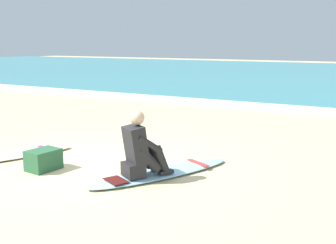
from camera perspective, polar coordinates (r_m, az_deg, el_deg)
ground_plane at (r=6.84m, az=-9.66°, el=-5.86°), size 80.00×80.00×0.00m
sea at (r=26.16m, az=20.31°, el=6.03°), size 80.00×28.00×0.10m
breaking_foam at (r=12.90m, az=10.26°, el=2.24°), size 80.00×0.90×0.11m
surfboard_main at (r=6.27m, az=-0.79°, el=-6.93°), size 1.51×2.44×0.08m
surfer_seated at (r=5.95m, az=-3.74°, el=-3.92°), size 0.64×0.77×0.95m
surfboard_spare_near at (r=7.66m, az=-21.02°, el=-4.35°), size 1.39×2.28×0.08m
beach_bag at (r=6.76m, az=-16.63°, el=-4.97°), size 0.41×0.51×0.32m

